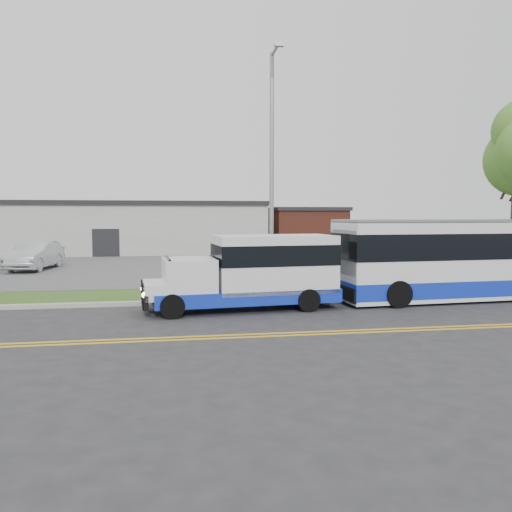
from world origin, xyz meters
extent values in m
plane|color=#28282B|center=(0.00, 0.00, 0.00)|extent=(140.00, 140.00, 0.00)
cube|color=gold|center=(0.00, -3.85, 0.01)|extent=(70.00, 0.12, 0.01)
cube|color=gold|center=(0.00, -4.15, 0.01)|extent=(70.00, 0.12, 0.01)
cube|color=#9E9B93|center=(0.00, 1.10, 0.07)|extent=(80.00, 0.30, 0.15)
cube|color=#234918|center=(0.00, 2.90, 0.05)|extent=(80.00, 3.30, 0.10)
cube|color=#4C4C4F|center=(0.00, 17.00, 0.05)|extent=(80.00, 25.00, 0.10)
cube|color=#9E9E99|center=(-6.00, 27.00, 2.00)|extent=(25.00, 10.00, 4.00)
cube|color=black|center=(-6.00, 27.00, 4.17)|extent=(25.40, 10.40, 0.35)
cube|color=black|center=(-6.00, 22.05, 1.10)|extent=(2.00, 0.15, 2.20)
cube|color=brown|center=(10.50, 26.00, 1.80)|extent=(6.00, 7.00, 3.60)
cube|color=black|center=(10.50, 26.00, 3.75)|extent=(6.30, 7.30, 0.30)
cylinder|color=gray|center=(3.00, 2.80, 4.85)|extent=(0.18, 0.18, 9.50)
cylinder|color=gray|center=(3.00, 2.10, 9.50)|extent=(0.12, 1.40, 0.12)
cube|color=gray|center=(3.00, 1.45, 9.45)|extent=(0.35, 0.18, 0.12)
cube|color=#102AAF|center=(1.50, -0.19, 0.51)|extent=(6.43, 2.69, 0.46)
cube|color=silver|center=(2.51, -0.10, 1.56)|extent=(4.23, 2.48, 1.93)
cube|color=black|center=(2.51, -0.10, 1.89)|extent=(4.25, 2.52, 0.69)
cube|color=silver|center=(-0.42, -0.37, 1.24)|extent=(1.83, 2.12, 1.10)
cube|color=black|center=(-1.11, -0.44, 1.43)|extent=(0.25, 1.75, 0.83)
cube|color=silver|center=(-1.43, -0.47, 0.78)|extent=(1.09, 1.96, 0.51)
cube|color=black|center=(-1.84, -0.50, 0.51)|extent=(0.31, 1.89, 0.46)
sphere|color=#FFD88C|center=(-1.82, -1.20, 0.74)|extent=(0.20, 0.20, 0.18)
sphere|color=#FFD88C|center=(-1.95, 0.18, 0.74)|extent=(0.20, 0.20, 0.18)
cylinder|color=black|center=(-0.97, -1.42, 0.39)|extent=(0.79, 0.33, 0.77)
cylinder|color=black|center=(-1.16, 0.56, 0.39)|extent=(0.79, 0.33, 0.77)
cylinder|color=black|center=(3.52, -1.00, 0.39)|extent=(0.79, 0.33, 0.77)
cylinder|color=black|center=(3.33, 0.98, 0.39)|extent=(0.79, 0.33, 0.77)
cube|color=silver|center=(10.61, 0.60, 1.54)|extent=(11.08, 3.12, 2.89)
cube|color=#102AAF|center=(10.61, 0.60, 0.55)|extent=(11.10, 3.14, 0.60)
cube|color=black|center=(10.61, 0.60, 2.09)|extent=(11.12, 3.16, 0.95)
cube|color=black|center=(5.20, 0.29, 1.89)|extent=(0.23, 2.29, 1.59)
cube|color=black|center=(5.13, 0.28, 0.45)|extent=(0.26, 2.49, 0.50)
cube|color=gray|center=(10.61, 0.60, 3.01)|extent=(11.08, 3.12, 0.12)
cylinder|color=black|center=(6.81, -0.80, 0.48)|extent=(0.97, 0.37, 0.96)
cylinder|color=black|center=(6.67, 1.55, 0.48)|extent=(0.97, 0.37, 0.96)
cylinder|color=black|center=(13.13, 1.92, 0.48)|extent=(0.97, 0.37, 0.96)
imported|color=silver|center=(-8.82, 13.31, 0.92)|extent=(2.32, 5.12, 1.63)
camera|label=1|loc=(-0.88, -16.98, 3.22)|focal=35.00mm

